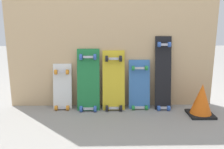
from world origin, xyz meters
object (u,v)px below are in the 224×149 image
(skateboard_white, at_px, (62,90))
(skateboard_black, at_px, (163,76))
(traffic_cone, at_px, (202,100))
(skateboard_green, at_px, (88,83))
(skateboard_blue, at_px, (139,88))
(skateboard_yellow, at_px, (114,83))

(skateboard_white, xyz_separation_m, skateboard_black, (1.09, -0.01, 0.15))
(skateboard_black, distance_m, traffic_cone, 0.46)
(skateboard_green, xyz_separation_m, traffic_cone, (1.15, -0.22, -0.13))
(skateboard_blue, bearing_deg, skateboard_black, -2.96)
(skateboard_white, distance_m, skateboard_green, 0.30)
(skateboard_white, xyz_separation_m, skateboard_blue, (0.83, -0.00, 0.02))
(skateboard_white, xyz_separation_m, skateboard_green, (0.28, -0.02, 0.08))
(skateboard_green, bearing_deg, skateboard_white, 175.06)
(skateboard_green, bearing_deg, skateboard_yellow, 1.10)
(skateboard_white, relative_size, skateboard_blue, 0.93)
(skateboard_white, height_order, skateboard_black, skateboard_black)
(skateboard_green, distance_m, skateboard_blue, 0.56)
(skateboard_green, height_order, skateboard_yellow, skateboard_green)
(skateboard_yellow, xyz_separation_m, skateboard_blue, (0.28, 0.02, -0.06))
(skateboard_black, bearing_deg, skateboard_white, 179.26)
(skateboard_black, xyz_separation_m, traffic_cone, (0.34, -0.23, -0.19))
(skateboard_green, height_order, skateboard_blue, skateboard_green)
(skateboard_green, bearing_deg, traffic_cone, -10.68)
(skateboard_white, height_order, skateboard_green, skateboard_green)
(skateboard_blue, bearing_deg, traffic_cone, -21.94)
(skateboard_blue, bearing_deg, skateboard_green, -177.55)
(skateboard_blue, relative_size, skateboard_black, 0.71)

